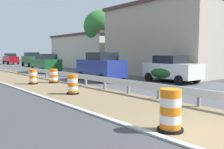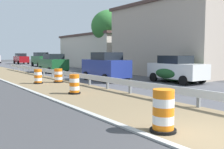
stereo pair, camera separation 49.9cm
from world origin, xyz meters
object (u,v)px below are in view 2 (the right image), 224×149
at_px(car_trailing_near_lane, 41,59).
at_px(car_mid_far_lane, 21,59).
at_px(traffic_barrel_nearest, 163,113).
at_px(traffic_barrel_far, 38,77).
at_px(traffic_barrel_close, 74,85).
at_px(car_trailing_far_lane, 106,67).
at_px(utility_pole_near, 164,27).
at_px(car_lead_near_lane, 53,63).
at_px(car_distant_a, 177,69).
at_px(traffic_barrel_mid, 58,76).

xyz_separation_m(car_trailing_near_lane, car_mid_far_lane, (-0.07, 10.84, -0.08)).
distance_m(traffic_barrel_nearest, traffic_barrel_far, 12.36).
relative_size(traffic_barrel_close, car_trailing_far_lane, 0.24).
height_order(car_mid_far_lane, utility_pole_near, utility_pole_near).
bearing_deg(traffic_barrel_close, car_mid_far_lane, 78.04).
xyz_separation_m(car_lead_near_lane, car_distant_a, (3.45, -13.97, -0.04)).
distance_m(traffic_barrel_close, traffic_barrel_mid, 5.32).
height_order(traffic_barrel_mid, car_distant_a, car_distant_a).
bearing_deg(car_mid_far_lane, car_lead_near_lane, -6.57).
distance_m(traffic_barrel_nearest, car_trailing_near_lane, 35.29).
bearing_deg(car_lead_near_lane, car_trailing_near_lane, -12.59).
height_order(car_trailing_far_lane, car_distant_a, car_trailing_far_lane).
distance_m(car_trailing_far_lane, utility_pole_near, 6.62).
relative_size(traffic_barrel_far, car_lead_near_lane, 0.22).
relative_size(car_lead_near_lane, car_mid_far_lane, 0.96).
height_order(car_mid_far_lane, car_trailing_far_lane, car_trailing_far_lane).
bearing_deg(traffic_barrel_mid, traffic_barrel_far, 172.57).
relative_size(traffic_barrel_nearest, traffic_barrel_close, 1.14).
bearing_deg(car_lead_near_lane, car_mid_far_lane, -5.87).
relative_size(car_trailing_far_lane, utility_pole_near, 0.51).
relative_size(car_trailing_near_lane, utility_pole_near, 0.52).
relative_size(car_mid_far_lane, utility_pole_near, 0.55).
bearing_deg(car_trailing_near_lane, traffic_barrel_close, -15.83).
xyz_separation_m(traffic_barrel_close, car_lead_near_lane, (4.75, 14.25, 0.55)).
height_order(traffic_barrel_nearest, car_distant_a, car_distant_a).
bearing_deg(car_distant_a, utility_pole_near, 147.04).
height_order(traffic_barrel_far, car_trailing_far_lane, car_trailing_far_lane).
distance_m(traffic_barrel_mid, traffic_barrel_far, 1.42).
bearing_deg(car_mid_far_lane, traffic_barrel_mid, -10.16).
distance_m(traffic_barrel_mid, utility_pole_near, 10.06).
xyz_separation_m(car_lead_near_lane, car_trailing_near_lane, (3.35, 12.85, 0.09)).
bearing_deg(traffic_barrel_mid, traffic_barrel_close, -104.89).
height_order(car_lead_near_lane, car_mid_far_lane, car_mid_far_lane).
bearing_deg(car_lead_near_lane, car_trailing_far_lane, -177.70).
relative_size(traffic_barrel_far, car_mid_far_lane, 0.21).
height_order(traffic_barrel_nearest, car_trailing_near_lane, car_trailing_near_lane).
relative_size(car_trailing_far_lane, car_distant_a, 1.01).
height_order(car_trailing_near_lane, car_mid_far_lane, car_trailing_near_lane).
bearing_deg(car_trailing_far_lane, traffic_barrel_close, 132.56).
relative_size(car_distant_a, utility_pole_near, 0.51).
height_order(car_lead_near_lane, utility_pole_near, utility_pole_near).
distance_m(traffic_barrel_far, car_distant_a, 9.67).
relative_size(traffic_barrel_close, car_distant_a, 0.24).
height_order(traffic_barrel_close, car_distant_a, car_distant_a).
height_order(traffic_barrel_close, car_trailing_far_lane, car_trailing_far_lane).
bearing_deg(car_trailing_far_lane, car_distant_a, -138.14).
relative_size(traffic_barrel_nearest, car_distant_a, 0.27).
bearing_deg(traffic_barrel_nearest, utility_pole_near, 42.85).
xyz_separation_m(traffic_barrel_mid, traffic_barrel_far, (-1.40, 0.18, 0.01)).
bearing_deg(car_mid_far_lane, traffic_barrel_close, -10.63).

